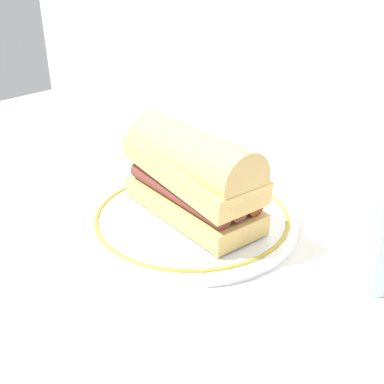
{
  "coord_description": "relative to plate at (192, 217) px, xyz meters",
  "views": [
    {
      "loc": [
        0.32,
        -0.38,
        0.31
      ],
      "look_at": [
        -0.01,
        0.02,
        0.04
      ],
      "focal_mm": 42.73,
      "sensor_mm": 36.0,
      "label": 1
    }
  ],
  "objects": [
    {
      "name": "plate",
      "position": [
        0.0,
        0.0,
        0.0
      ],
      "size": [
        0.28,
        0.28,
        0.01
      ],
      "color": "white",
      "rests_on": "ground_plane"
    },
    {
      "name": "drinking_glass",
      "position": [
        0.22,
        0.02,
        0.04
      ],
      "size": [
        0.07,
        0.07,
        0.12
      ],
      "color": "silver",
      "rests_on": "ground_plane"
    },
    {
      "name": "ground_plane",
      "position": [
        0.01,
        -0.02,
        -0.01
      ],
      "size": [
        1.5,
        1.5,
        0.0
      ],
      "primitive_type": "plane",
      "color": "silver"
    },
    {
      "name": "sausage_sandwich",
      "position": [
        0.0,
        0.0,
        0.06
      ],
      "size": [
        0.21,
        0.12,
        0.11
      ],
      "rotation": [
        0.0,
        0.0,
        -0.22
      ],
      "color": "tan",
      "rests_on": "plate"
    }
  ]
}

